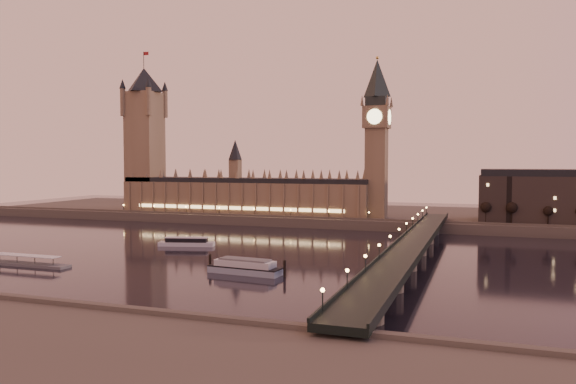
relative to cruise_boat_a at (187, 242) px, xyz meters
name	(u,v)px	position (x,y,z in m)	size (l,w,h in m)	color
ground	(218,251)	(21.56, -8.50, -1.98)	(700.00, 700.00, 0.00)	black
far_embankment	(354,215)	(51.56, 156.50, 1.02)	(560.00, 130.00, 6.00)	#423D35
palace_of_westminster	(243,191)	(-18.57, 112.50, 19.73)	(180.00, 26.62, 52.00)	brown
victoria_tower	(145,131)	(-98.44, 112.50, 63.81)	(31.68, 31.68, 118.00)	brown
big_ben	(377,128)	(75.54, 112.49, 61.97)	(17.68, 17.68, 104.00)	brown
westminster_bridge	(412,249)	(113.17, -8.50, 3.54)	(13.20, 260.00, 15.30)	black
bare_tree_0	(485,208)	(142.25, 100.50, 13.22)	(6.06, 6.06, 12.33)	black
bare_tree_1	(515,209)	(158.57, 100.50, 13.22)	(6.06, 6.06, 12.33)	black
bare_tree_2	(546,210)	(174.89, 100.50, 13.22)	(6.06, 6.06, 12.33)	black
cruise_boat_a	(187,242)	(0.00, 0.00, 0.00)	(28.74, 12.91, 4.50)	silver
moored_barge	(245,267)	(56.08, -54.45, 0.61)	(33.30, 10.79, 6.13)	#8A9BAF
pontoon_pier	(27,263)	(-34.80, -68.98, -0.86)	(38.85, 6.48, 10.36)	#595B5E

